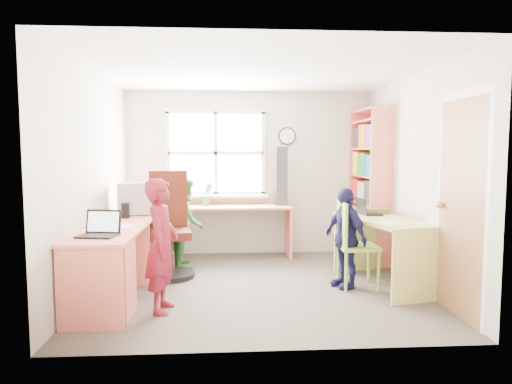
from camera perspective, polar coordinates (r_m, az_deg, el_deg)
room at (r=5.17m, az=0.23°, el=1.70°), size 3.64×3.44×2.44m
l_desk at (r=4.99m, az=-14.89°, el=-7.45°), size 2.38×2.95×0.75m
right_desk at (r=5.38m, az=15.59°, el=-5.44°), size 0.88×1.43×0.77m
bookshelf at (r=6.57m, az=13.98°, el=0.39°), size 0.30×1.02×2.10m
swivel_chair at (r=5.70m, az=-10.78°, el=-4.82°), size 0.69×0.69×1.28m
wooden_chair at (r=5.24m, az=11.90°, el=-6.03°), size 0.42×0.42×0.96m
crt_monitor at (r=5.80m, az=-14.94°, el=-0.76°), size 0.46×0.43×0.39m
laptop_left at (r=4.45m, az=-18.90°, el=-4.50°), size 0.38×0.34×0.23m
laptop_right at (r=5.63m, az=13.63°, el=-2.28°), size 0.28×0.32×0.20m
speaker_a at (r=5.51m, az=-15.98°, el=-2.24°), size 0.10×0.10×0.18m
speaker_b at (r=6.06m, az=-14.40°, el=-1.49°), size 0.11×0.11×0.19m
cd_tower at (r=6.58m, az=3.10°, el=2.00°), size 0.19×0.17×0.84m
game_box at (r=5.82m, az=14.55°, el=-2.23°), size 0.33×0.33×0.06m
paper_a at (r=4.96m, az=-16.33°, el=-4.08°), size 0.32×0.36×0.00m
paper_b at (r=5.02m, az=16.60°, el=-3.78°), size 0.22×0.29×0.00m
potted_plant at (r=6.57m, az=-6.16°, el=-0.30°), size 0.21×0.18×0.32m
person_red at (r=4.44m, az=-11.67°, el=-6.55°), size 0.33×0.48×1.27m
person_green at (r=6.12m, az=-8.78°, el=-3.74°), size 0.51×0.62×1.18m
person_navy at (r=5.22m, az=11.07°, el=-5.63°), size 0.52×0.71×1.12m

